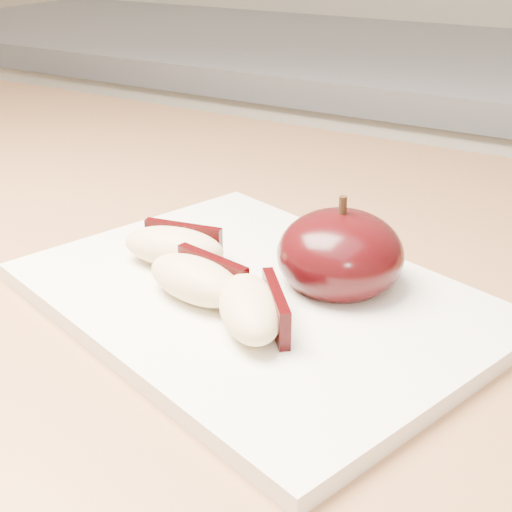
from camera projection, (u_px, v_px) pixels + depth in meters
The scene contains 6 objects.
back_cabinet at pixel (496, 330), 1.26m from camera, with size 2.40×0.62×0.94m.
cutting_board at pixel (256, 299), 0.47m from camera, with size 0.30×0.22×0.01m, color white.
apple_half at pixel (340, 254), 0.47m from camera, with size 0.10×0.10×0.07m.
apple_wedge_a at pixel (175, 246), 0.49m from camera, with size 0.08×0.05×0.03m.
apple_wedge_b at pixel (198, 279), 0.45m from camera, with size 0.08×0.05×0.03m.
apple_wedge_c at pixel (253, 308), 0.42m from camera, with size 0.07×0.08×0.03m.
Camera 1 is at (0.18, 0.06, 1.13)m, focal length 50.00 mm.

